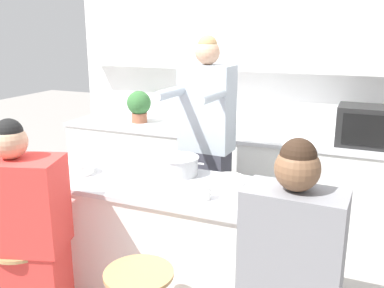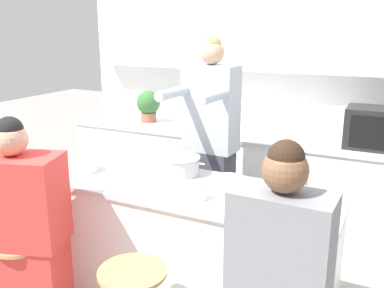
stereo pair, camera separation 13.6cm
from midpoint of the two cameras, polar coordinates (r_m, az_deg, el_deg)
wall_back at (r=4.05m, az=11.34°, el=10.86°), size 3.88×0.22×2.70m
back_counter at (r=3.98m, az=9.36°, el=-5.06°), size 3.60×0.65×0.92m
kitchen_island at (r=2.81m, az=0.82°, el=-14.10°), size 1.85×0.66×0.90m
person_cooking at (r=3.20m, az=3.65°, el=-1.94°), size 0.41×0.58×1.78m
person_wrapped_blanket at (r=2.65m, az=-20.28°, el=-12.34°), size 0.56×0.42×1.38m
cooking_pot at (r=2.81m, az=-0.20°, el=-2.86°), size 0.35×0.27×0.12m
fruit_bowl at (r=2.95m, az=-13.19°, el=-2.86°), size 0.21×0.21×0.08m
mixing_bowl_steel at (r=2.60m, az=6.39°, el=-5.13°), size 0.19×0.19×0.06m
coffee_cup_near at (r=2.42m, az=2.77°, el=-6.41°), size 0.12×0.09×0.09m
microwave at (r=3.63m, az=24.76°, el=1.88°), size 0.50×0.34×0.32m
potted_plant at (r=4.26m, az=-4.93°, el=5.26°), size 0.24×0.24×0.31m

